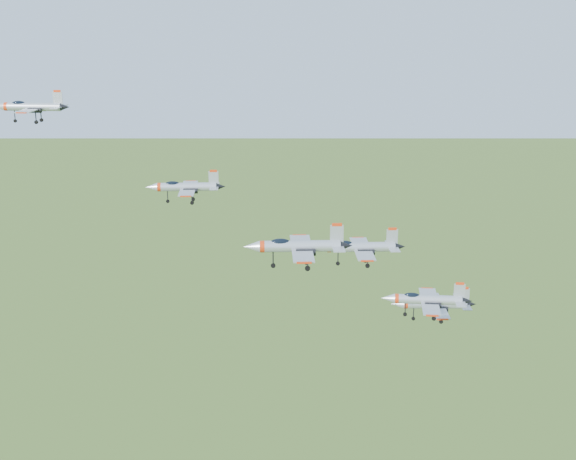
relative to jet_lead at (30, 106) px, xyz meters
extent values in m
cylinder|color=#A2A8AE|center=(0.33, -0.07, -0.03)|extent=(8.52, 2.86, 1.22)
cone|color=black|center=(5.11, -1.03, -0.03)|extent=(1.49, 1.27, 1.04)
ellipsoid|color=black|center=(-1.69, 0.34, 0.43)|extent=(2.20, 1.27, 0.77)
cube|color=#A2A8AE|center=(0.00, -2.68, -0.26)|extent=(2.93, 4.47, 0.13)
cube|color=#A2A8AE|center=(1.03, 2.47, -0.26)|extent=(2.93, 4.47, 0.13)
cube|color=#A2A8AE|center=(4.10, -0.82, 1.24)|extent=(1.40, 0.39, 1.97)
cube|color=red|center=(4.10, -0.82, 2.27)|extent=(1.04, 0.33, 0.33)
cylinder|color=#A2A8AE|center=(22.33, -10.91, -10.20)|extent=(8.33, 1.92, 1.19)
cone|color=#A2A8AE|center=(17.40, -10.47, -10.20)|extent=(1.75, 1.33, 1.19)
cone|color=black|center=(27.09, -11.33, -10.20)|extent=(1.37, 1.12, 1.01)
ellipsoid|color=black|center=(20.32, -10.73, -9.75)|extent=(2.09, 1.03, 0.76)
cube|color=#A2A8AE|center=(22.29, -13.49, -10.43)|extent=(2.46, 4.21, 0.13)
cube|color=#A2A8AE|center=(22.74, -8.37, -10.43)|extent=(2.46, 4.21, 0.13)
cube|color=#A2A8AE|center=(26.08, -11.24, -8.96)|extent=(1.38, 0.23, 1.93)
cube|color=red|center=(26.08, -11.24, -7.95)|extent=(1.02, 0.22, 0.32)
cylinder|color=#A2A8AE|center=(35.52, -30.95, -13.22)|extent=(9.75, 2.26, 1.40)
cone|color=#A2A8AE|center=(29.75, -30.43, -13.22)|extent=(2.05, 1.56, 1.40)
cone|color=black|center=(41.08, -31.46, -13.22)|extent=(1.60, 1.32, 1.19)
ellipsoid|color=black|center=(33.17, -30.74, -12.69)|extent=(2.44, 1.21, 0.89)
cube|color=#A2A8AE|center=(35.47, -33.97, -13.48)|extent=(2.89, 4.93, 0.15)
cube|color=#A2A8AE|center=(36.01, -27.98, -13.48)|extent=(2.89, 4.93, 0.15)
cube|color=#A2A8AE|center=(39.91, -31.35, -11.77)|extent=(1.62, 0.27, 2.25)
cube|color=red|center=(39.91, -31.35, -10.59)|extent=(1.19, 0.26, 0.38)
cylinder|color=#A2A8AE|center=(48.03, -8.54, -20.82)|extent=(10.39, 2.41, 1.49)
cone|color=#A2A8AE|center=(41.88, -7.98, -20.82)|extent=(2.19, 1.67, 1.49)
cone|color=black|center=(53.95, -9.08, -20.82)|extent=(1.71, 1.40, 1.26)
ellipsoid|color=black|center=(45.52, -8.31, -20.26)|extent=(2.60, 1.29, 0.94)
cube|color=#A2A8AE|center=(47.97, -11.75, -21.11)|extent=(3.08, 5.25, 0.16)
cube|color=#A2A8AE|center=(48.55, -5.37, -21.11)|extent=(3.08, 5.25, 0.16)
cube|color=#A2A8AE|center=(52.70, -8.96, -19.28)|extent=(1.72, 0.29, 2.40)
cube|color=red|center=(52.70, -8.96, -18.02)|extent=(1.27, 0.27, 0.40)
cylinder|color=#A2A8AE|center=(52.30, -29.13, -21.58)|extent=(8.54, 3.08, 1.22)
cone|color=#A2A8AE|center=(47.34, -27.99, -21.58)|extent=(1.93, 1.57, 1.22)
cone|color=black|center=(57.07, -30.22, -21.58)|extent=(1.52, 1.31, 1.04)
ellipsoid|color=black|center=(50.27, -28.67, -21.12)|extent=(2.22, 1.32, 0.78)
cube|color=#A2A8AE|center=(51.89, -31.74, -21.82)|extent=(3.04, 4.52, 0.13)
cube|color=#A2A8AE|center=(53.07, -26.60, -21.82)|extent=(3.04, 4.52, 0.13)
cube|color=#A2A8AE|center=(56.06, -29.99, -20.31)|extent=(1.40, 0.43, 1.98)
cube|color=red|center=(56.06, -29.99, -19.27)|extent=(1.04, 0.36, 0.33)
cylinder|color=#A2A8AE|center=(57.47, -16.39, -27.43)|extent=(9.22, 2.53, 1.32)
cone|color=#A2A8AE|center=(52.05, -15.65, -27.43)|extent=(1.99, 1.55, 1.32)
cone|color=black|center=(62.69, -17.10, -27.43)|extent=(1.56, 1.30, 1.12)
ellipsoid|color=black|center=(55.26, -16.09, -26.94)|extent=(2.34, 1.24, 0.84)
cube|color=#A2A8AE|center=(57.29, -19.23, -27.69)|extent=(2.91, 4.73, 0.14)
cube|color=#A2A8AE|center=(58.05, -13.60, -27.69)|extent=(2.91, 4.73, 0.14)
cube|color=#A2A8AE|center=(61.59, -16.95, -26.06)|extent=(1.52, 0.33, 2.13)
cube|color=red|center=(61.59, -16.95, -24.95)|extent=(1.12, 0.29, 0.35)
camera|label=1|loc=(22.52, -121.38, 15.43)|focal=50.00mm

